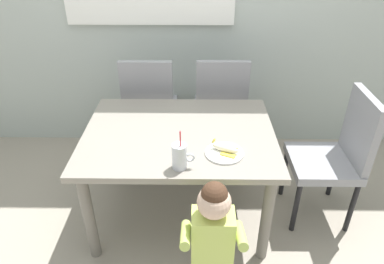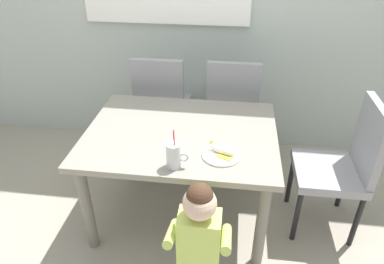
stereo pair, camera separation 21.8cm
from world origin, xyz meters
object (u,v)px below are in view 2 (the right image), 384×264
(dining_chair_right, at_px, (232,105))
(peeled_banana, at_px, (223,151))
(toddler_standing, at_px, (199,233))
(milk_cup, at_px, (174,157))
(snack_plate, at_px, (221,155))
(dining_chair_far, at_px, (344,162))
(dining_table, at_px, (181,143))
(dining_chair_left, at_px, (162,102))

(dining_chair_right, bearing_deg, peeled_banana, 88.06)
(toddler_standing, relative_size, milk_cup, 3.33)
(toddler_standing, bearing_deg, snack_plate, 79.80)
(dining_chair_far, height_order, peeled_banana, dining_chair_far)
(dining_table, distance_m, toddler_standing, 0.72)
(dining_chair_right, xyz_separation_m, peeled_banana, (-0.03, -0.97, 0.19))
(dining_chair_left, height_order, snack_plate, dining_chair_left)
(dining_chair_far, xyz_separation_m, toddler_standing, (-0.87, -0.70, -0.02))
(dining_chair_right, bearing_deg, milk_cup, 74.93)
(dining_table, distance_m, milk_cup, 0.41)
(dining_chair_right, distance_m, milk_cup, 1.17)
(dining_chair_far, relative_size, snack_plate, 4.17)
(toddler_standing, xyz_separation_m, snack_plate, (0.08, 0.44, 0.18))
(dining_chair_right, relative_size, dining_chair_far, 1.00)
(dining_chair_left, relative_size, dining_chair_right, 1.00)
(snack_plate, bearing_deg, dining_table, 138.77)
(dining_chair_right, distance_m, dining_chair_far, 1.04)
(milk_cup, distance_m, peeled_banana, 0.30)
(dining_chair_far, relative_size, milk_cup, 3.81)
(dining_chair_left, distance_m, dining_chair_far, 1.53)
(toddler_standing, distance_m, snack_plate, 0.48)
(dining_table, bearing_deg, dining_chair_far, 0.73)
(peeled_banana, bearing_deg, milk_cup, -151.68)
(toddler_standing, bearing_deg, dining_chair_far, 38.86)
(toddler_standing, height_order, snack_plate, toddler_standing)
(dining_chair_right, relative_size, toddler_standing, 1.15)
(snack_plate, relative_size, peeled_banana, 1.33)
(snack_plate, xyz_separation_m, peeled_banana, (0.01, 0.01, 0.03))
(dining_chair_left, relative_size, peeled_banana, 5.56)
(milk_cup, bearing_deg, dining_chair_far, 20.52)
(dining_table, height_order, dining_chair_left, dining_chair_left)
(dining_chair_left, xyz_separation_m, milk_cup, (0.31, -1.10, 0.23))
(dining_chair_right, xyz_separation_m, snack_plate, (-0.04, -0.98, 0.16))
(dining_chair_left, height_order, peeled_banana, dining_chair_left)
(dining_chair_left, bearing_deg, dining_chair_right, -178.96)
(dining_chair_far, distance_m, snack_plate, 0.85)
(dining_chair_far, height_order, toddler_standing, dining_chair_far)
(dining_chair_far, height_order, snack_plate, dining_chair_far)
(dining_chair_left, relative_size, milk_cup, 3.81)
(dining_chair_left, xyz_separation_m, dining_chair_far, (1.35, -0.71, 0.00))
(snack_plate, bearing_deg, toddler_standing, -100.20)
(dining_chair_right, xyz_separation_m, dining_chair_far, (0.75, -0.72, 0.00))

